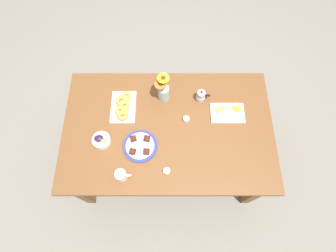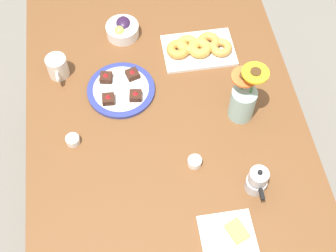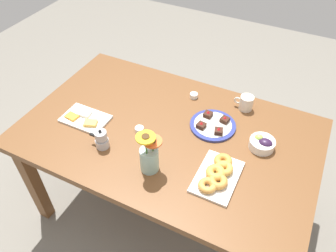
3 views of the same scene
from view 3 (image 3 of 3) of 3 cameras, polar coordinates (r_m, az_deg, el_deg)
name	(u,v)px [view 3 (image 3 of 3)]	position (r m, az deg, el deg)	size (l,w,h in m)	color
ground_plane	(168,206)	(2.37, 0.00, -13.72)	(6.00, 6.00, 0.00)	slate
dining_table	(168,142)	(1.85, 0.00, -2.80)	(1.60, 1.00, 0.74)	brown
coffee_mug	(246,103)	(1.95, 13.43, 3.98)	(0.11, 0.08, 0.09)	silver
grape_bowl	(262,143)	(1.75, 16.10, -2.94)	(0.13, 0.13, 0.07)	white
cheese_platter	(85,119)	(1.91, -14.25, 1.27)	(0.26, 0.17, 0.03)	white
croissant_platter	(218,174)	(1.58, 8.64, -8.34)	(0.19, 0.29, 0.05)	white
jam_cup_honey	(194,95)	(2.01, 4.53, 5.34)	(0.05, 0.05, 0.03)	white
jam_cup_berry	(139,129)	(1.79, -5.01, -0.59)	(0.05, 0.05, 0.03)	white
dessert_plate	(213,125)	(1.83, 7.81, 0.19)	(0.25, 0.25, 0.05)	navy
flower_vase	(149,157)	(1.55, -3.28, -5.44)	(0.11, 0.12, 0.25)	#99C1B7
moka_pot	(102,140)	(1.71, -11.50, -2.34)	(0.11, 0.07, 0.12)	#B7B7BC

